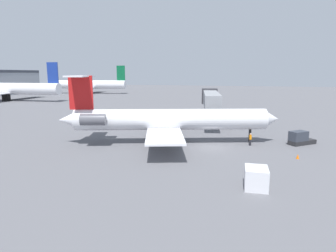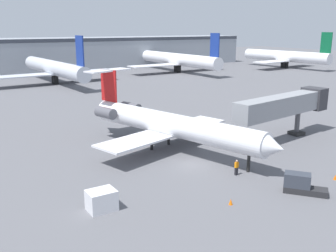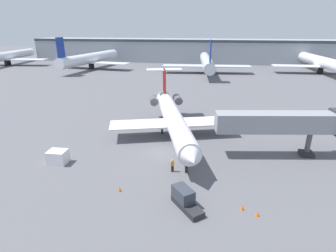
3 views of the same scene
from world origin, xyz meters
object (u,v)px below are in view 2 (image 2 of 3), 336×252
object	(u,v)px
parked_airliner_centre	(54,68)
parked_airliner_east_mid	(178,60)
jet_bridge	(288,105)
traffic_cone_far	(335,177)
regional_jet	(167,123)
cargo_container_uld	(102,200)
baggage_tug_lead	(301,184)
traffic_cone_near	(231,202)
ground_crew_marshaller	(236,167)
parked_airliner_east_end	(286,56)

from	to	relation	value
parked_airliner_centre	parked_airliner_east_mid	distance (m)	44.14
jet_bridge	traffic_cone_far	size ratio (longest dim) A/B	33.53
regional_jet	cargo_container_uld	size ratio (longest dim) A/B	12.17
baggage_tug_lead	traffic_cone_near	xyz separation A→B (m)	(-7.36, 1.32, -0.56)
ground_crew_marshaller	baggage_tug_lead	distance (m)	6.98
ground_crew_marshaller	parked_airliner_east_mid	distance (m)	95.12
regional_jet	traffic_cone_near	size ratio (longest dim) A/B	54.17
traffic_cone_far	parked_airliner_centre	xyz separation A→B (m)	(-7.24, 83.51, 3.98)
traffic_cone_near	traffic_cone_far	size ratio (longest dim) A/B	1.00
traffic_cone_far	ground_crew_marshaller	bearing A→B (deg)	142.45
traffic_cone_near	parked_airliner_east_mid	distance (m)	102.15
traffic_cone_near	jet_bridge	bearing A→B (deg)	32.18
regional_jet	baggage_tug_lead	size ratio (longest dim) A/B	7.53
baggage_tug_lead	traffic_cone_near	bearing A→B (deg)	169.81
traffic_cone_near	parked_airliner_centre	size ratio (longest dim) A/B	0.01
ground_crew_marshaller	parked_airliner_east_end	distance (m)	115.30
cargo_container_uld	parked_airliner_east_mid	world-z (taller)	parked_airliner_east_mid
regional_jet	parked_airliner_centre	distance (m)	65.94
parked_airliner_centre	jet_bridge	bearing A→B (deg)	-78.46
traffic_cone_near	parked_airliner_centre	xyz separation A→B (m)	(5.78, 82.62, 3.98)
regional_jet	parked_airliner_east_mid	distance (m)	86.07
ground_crew_marshaller	traffic_cone_near	size ratio (longest dim) A/B	3.07
jet_bridge	cargo_container_uld	world-z (taller)	jet_bridge
baggage_tug_lead	regional_jet	bearing A→B (deg)	103.12
regional_jet	cargo_container_uld	world-z (taller)	regional_jet
regional_jet	jet_bridge	xyz separation A→B (m)	(16.92, -4.10, 1.41)
parked_airliner_east_mid	jet_bridge	bearing A→B (deg)	-110.93
parked_airliner_east_mid	cargo_container_uld	bearing A→B (deg)	-125.22
jet_bridge	traffic_cone_far	xyz separation A→B (m)	(-7.05, -13.52, -4.56)
baggage_tug_lead	parked_airliner_east_end	world-z (taller)	parked_airliner_east_end
traffic_cone_near	traffic_cone_far	distance (m)	13.05
regional_jet	parked_airliner_east_end	bearing A→B (deg)	35.82
cargo_container_uld	parked_airliner_east_end	size ratio (longest dim) A/B	0.07
regional_jet	parked_airliner_centre	size ratio (longest dim) A/B	0.73
baggage_tug_lead	jet_bridge	bearing A→B (deg)	47.66
traffic_cone_far	parked_airliner_east_end	xyz separation A→B (m)	(78.98, 81.76, 4.03)
parked_airliner_centre	parked_airliner_east_end	size ratio (longest dim) A/B	1.12
jet_bridge	parked_airliner_centre	world-z (taller)	parked_airliner_centre
ground_crew_marshaller	baggage_tug_lead	xyz separation A→B (m)	(2.34, -6.58, -0.02)
jet_bridge	ground_crew_marshaller	distance (m)	17.23
regional_jet	parked_airliner_east_end	world-z (taller)	parked_airliner_east_end
baggage_tug_lead	parked_airliner_east_end	xyz separation A→B (m)	(84.65, 82.19, 3.47)
baggage_tug_lead	traffic_cone_near	distance (m)	7.50
traffic_cone_far	traffic_cone_near	bearing A→B (deg)	176.09
baggage_tug_lead	cargo_container_uld	bearing A→B (deg)	160.82
regional_jet	parked_airliner_centre	world-z (taller)	parked_airliner_centre
baggage_tug_lead	traffic_cone_near	size ratio (longest dim) A/B	7.20
cargo_container_uld	traffic_cone_far	size ratio (longest dim) A/B	4.45
parked_airliner_centre	parked_airliner_east_end	distance (m)	86.24
regional_jet	parked_airliner_east_mid	bearing A→B (deg)	57.49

